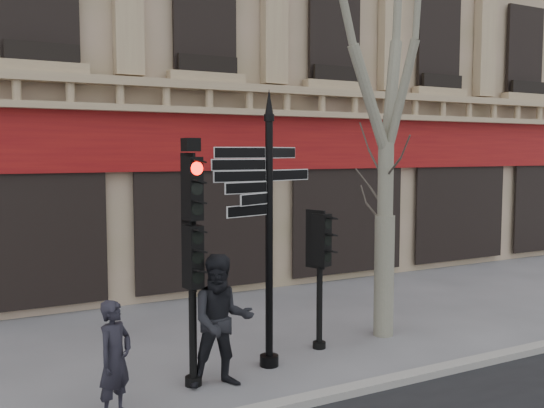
{
  "coord_description": "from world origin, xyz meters",
  "views": [
    {
      "loc": [
        -5.24,
        -8.09,
        3.38
      ],
      "look_at": [
        -0.58,
        0.6,
        2.53
      ],
      "focal_mm": 40.0,
      "sensor_mm": 36.0,
      "label": 1
    }
  ],
  "objects": [
    {
      "name": "pedestrian_a",
      "position": [
        -3.46,
        -0.58,
        0.76
      ],
      "size": [
        0.66,
        0.63,
        1.52
      ],
      "primitive_type": "imported",
      "rotation": [
        0.0,
        0.0,
        0.66
      ],
      "color": "black",
      "rests_on": "ground"
    },
    {
      "name": "plane_tree",
      "position": [
        1.75,
        0.58,
        6.04
      ],
      "size": [
        3.24,
        3.24,
        8.61
      ],
      "color": "gray",
      "rests_on": "ground"
    },
    {
      "name": "fingerpost",
      "position": [
        -0.87,
        0.15,
        2.91
      ],
      "size": [
        1.98,
        1.98,
        4.34
      ],
      "rotation": [
        0.0,
        0.0,
        0.1
      ],
      "color": "black",
      "rests_on": "ground"
    },
    {
      "name": "traffic_signal_secondary",
      "position": [
        0.3,
        0.51,
        1.63
      ],
      "size": [
        0.46,
        0.4,
        2.34
      ],
      "rotation": [
        0.0,
        0.0,
        0.35
      ],
      "color": "black",
      "rests_on": "ground"
    },
    {
      "name": "kerb",
      "position": [
        0.0,
        -1.4,
        0.06
      ],
      "size": [
        80.0,
        0.25,
        0.12
      ],
      "primitive_type": "cube",
      "color": "#97948F",
      "rests_on": "ground"
    },
    {
      "name": "traffic_signal_main",
      "position": [
        -2.21,
        -0.04,
        2.26
      ],
      "size": [
        0.42,
        0.33,
        3.57
      ],
      "rotation": [
        0.0,
        0.0,
        0.12
      ],
      "color": "black",
      "rests_on": "ground"
    },
    {
      "name": "ground",
      "position": [
        0.0,
        0.0,
        0.0
      ],
      "size": [
        80.0,
        80.0,
        0.0
      ],
      "primitive_type": "plane",
      "color": "#5D5C61",
      "rests_on": "ground"
    },
    {
      "name": "pedestrian_b",
      "position": [
        -1.86,
        -0.27,
        0.96
      ],
      "size": [
        1.08,
        0.93,
        1.93
      ],
      "primitive_type": "imported",
      "rotation": [
        0.0,
        0.0,
        -0.23
      ],
      "color": "black",
      "rests_on": "ground"
    }
  ]
}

